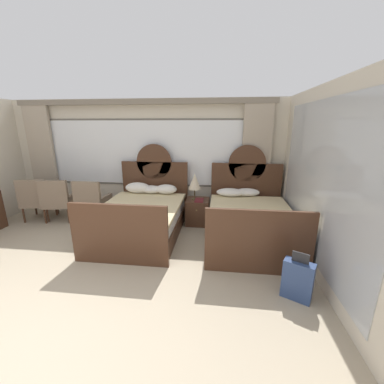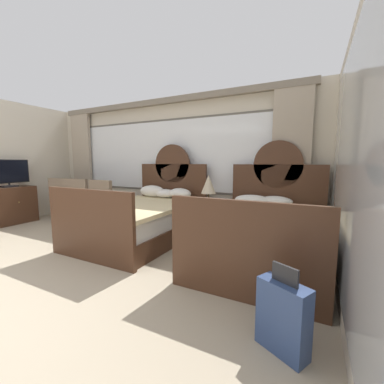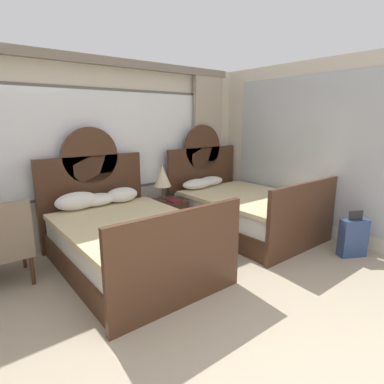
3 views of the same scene
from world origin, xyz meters
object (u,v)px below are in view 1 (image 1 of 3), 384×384
(table_lamp_on_nightstand, at_px, (195,182))
(suitcase_on_floor, at_px, (298,280))
(bed_near_mirror, at_px, (249,221))
(armchair_by_window_right, at_px, (37,198))
(bed_near_window, at_px, (142,216))
(armchair_by_window_centre, at_px, (58,199))
(armchair_by_window_left, at_px, (92,201))
(nightstand_between_beds, at_px, (198,212))
(book_on_nightstand, at_px, (199,200))

(table_lamp_on_nightstand, distance_m, suitcase_on_floor, 2.84)
(bed_near_mirror, bearing_deg, table_lamp_on_nightstand, 149.34)
(table_lamp_on_nightstand, height_order, armchair_by_window_right, table_lamp_on_nightstand)
(bed_near_window, xyz_separation_m, table_lamp_on_nightstand, (0.98, 0.65, 0.58))
(bed_near_window, xyz_separation_m, suitcase_on_floor, (2.53, -1.63, -0.11))
(bed_near_mirror, relative_size, suitcase_on_floor, 3.42)
(table_lamp_on_nightstand, height_order, suitcase_on_floor, table_lamp_on_nightstand)
(armchair_by_window_centre, bearing_deg, bed_near_mirror, -6.08)
(bed_near_mirror, xyz_separation_m, armchair_by_window_left, (-3.38, 0.45, 0.14))
(suitcase_on_floor, bearing_deg, bed_near_mirror, 105.07)
(nightstand_between_beds, xyz_separation_m, armchair_by_window_right, (-3.67, -0.21, 0.23))
(table_lamp_on_nightstand, xyz_separation_m, armchair_by_window_left, (-2.27, -0.22, -0.44))
(suitcase_on_floor, bearing_deg, bed_near_window, 147.20)
(suitcase_on_floor, bearing_deg, armchair_by_window_left, 151.63)
(armchair_by_window_left, xyz_separation_m, suitcase_on_floor, (3.82, -2.06, -0.25))
(armchair_by_window_centre, height_order, armchair_by_window_right, same)
(book_on_nightstand, xyz_separation_m, armchair_by_window_centre, (-3.19, -0.11, -0.06))
(armchair_by_window_left, height_order, armchair_by_window_centre, same)
(table_lamp_on_nightstand, relative_size, suitcase_on_floor, 0.88)
(nightstand_between_beds, height_order, armchair_by_window_centre, armchair_by_window_centre)
(bed_near_mirror, height_order, armchair_by_window_right, bed_near_mirror)
(bed_near_window, bearing_deg, suitcase_on_floor, -32.80)
(bed_near_mirror, relative_size, nightstand_between_beds, 3.95)
(bed_near_window, distance_m, armchair_by_window_left, 1.36)
(bed_near_window, bearing_deg, bed_near_mirror, -0.38)
(nightstand_between_beds, bearing_deg, suitcase_on_floor, -56.91)
(bed_near_window, bearing_deg, book_on_nightstand, 26.35)
(book_on_nightstand, bearing_deg, nightstand_between_beds, 112.08)
(table_lamp_on_nightstand, bearing_deg, bed_near_mirror, -30.66)
(nightstand_between_beds, distance_m, armchair_by_window_centre, 3.16)
(bed_near_mirror, height_order, table_lamp_on_nightstand, bed_near_mirror)
(nightstand_between_beds, xyz_separation_m, armchair_by_window_left, (-2.34, -0.21, 0.23))
(table_lamp_on_nightstand, relative_size, armchair_by_window_left, 0.58)
(nightstand_between_beds, height_order, armchair_by_window_left, armchair_by_window_left)
(table_lamp_on_nightstand, relative_size, armchair_by_window_centre, 0.58)
(table_lamp_on_nightstand, bearing_deg, book_on_nightstand, -43.72)
(armchair_by_window_left, height_order, armchair_by_window_right, same)
(armchair_by_window_left, bearing_deg, nightstand_between_beds, 5.09)
(armchair_by_window_right, bearing_deg, nightstand_between_beds, 3.22)
(bed_near_mirror, distance_m, armchair_by_window_centre, 4.22)
(nightstand_between_beds, bearing_deg, bed_near_window, -148.66)
(nightstand_between_beds, distance_m, armchair_by_window_left, 2.36)
(armchair_by_window_centre, bearing_deg, table_lamp_on_nightstand, 3.98)
(bed_near_window, xyz_separation_m, armchair_by_window_centre, (-2.10, 0.43, 0.14))
(bed_near_window, relative_size, table_lamp_on_nightstand, 3.86)
(bed_near_mirror, height_order, armchair_by_window_left, bed_near_mirror)
(bed_near_window, relative_size, armchair_by_window_right, 2.24)
(bed_near_window, relative_size, nightstand_between_beds, 3.95)
(book_on_nightstand, bearing_deg, armchair_by_window_left, -177.38)
(nightstand_between_beds, bearing_deg, armchair_by_window_right, -176.78)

